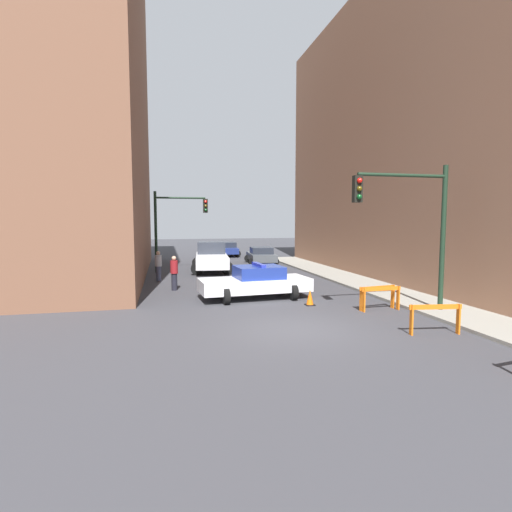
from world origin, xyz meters
TOP-DOWN VIEW (x-y plane):
  - ground_plane at (0.00, 0.00)m, footprint 120.00×120.00m
  - sidewalk_right at (6.20, 0.00)m, footprint 2.40×44.00m
  - building_corner_left at (-12.00, 14.00)m, footprint 14.00×20.00m
  - building_right at (13.40, 8.00)m, footprint 12.00×28.00m
  - traffic_light_near at (4.73, 0.87)m, footprint 3.64×0.35m
  - traffic_light_far at (-3.30, 14.83)m, footprint 3.44×0.35m
  - police_car at (-0.09, 4.97)m, footprint 4.83×2.60m
  - white_truck at (-0.85, 14.71)m, footprint 2.96×5.56m
  - parked_car_near at (3.34, 17.96)m, footprint 2.52×4.44m
  - parked_car_mid at (1.87, 25.39)m, footprint 2.48×4.42m
  - pedestrian_crossing at (-3.45, 7.80)m, footprint 0.46×0.46m
  - pedestrian_corner at (-4.23, 11.02)m, footprint 0.42×0.42m
  - barrier_mid at (3.85, -1.54)m, footprint 1.59×0.38m
  - barrier_back at (3.94, 1.61)m, footprint 1.60×0.21m
  - barrier_corner at (3.91, 1.84)m, footprint 1.59×0.37m
  - traffic_cone at (1.70, 3.13)m, footprint 0.36×0.36m

SIDE VIEW (x-z plane):
  - ground_plane at x=0.00m, z-range 0.00..0.00m
  - sidewalk_right at x=6.20m, z-range 0.00..0.12m
  - traffic_cone at x=1.70m, z-range -0.01..0.65m
  - barrier_mid at x=3.85m, z-range 0.17..1.07m
  - barrier_back at x=3.94m, z-range 0.17..1.07m
  - barrier_corner at x=3.91m, z-range 0.17..1.07m
  - parked_car_near at x=3.34m, z-range 0.02..1.33m
  - parked_car_mid at x=1.87m, z-range 0.02..1.33m
  - police_car at x=-0.09m, z-range -0.04..1.48m
  - pedestrian_crossing at x=-3.45m, z-range 0.03..1.69m
  - pedestrian_corner at x=-4.23m, z-range 0.03..1.69m
  - white_truck at x=-0.85m, z-range -0.04..1.86m
  - traffic_light_far at x=-3.30m, z-range 0.80..6.00m
  - traffic_light_near at x=4.73m, z-range 0.93..6.13m
  - building_right at x=13.40m, z-range 0.00..16.79m
  - building_corner_left at x=-12.00m, z-range 0.00..21.14m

